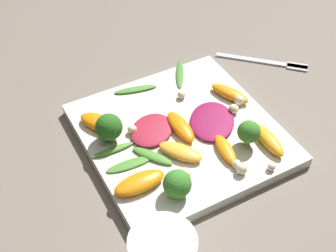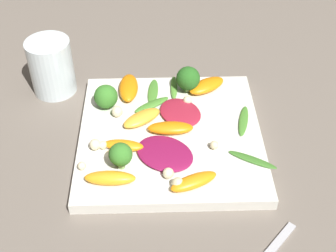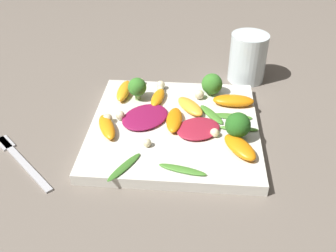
{
  "view_description": "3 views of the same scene",
  "coord_description": "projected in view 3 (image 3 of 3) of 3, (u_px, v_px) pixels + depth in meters",
  "views": [
    {
      "loc": [
        -0.45,
        0.27,
        0.55
      ],
      "look_at": [
        0.0,
        0.02,
        0.03
      ],
      "focal_mm": 50.0,
      "sensor_mm": 36.0,
      "label": 1
    },
    {
      "loc": [
        -0.02,
        -0.55,
        0.54
      ],
      "look_at": [
        -0.0,
        -0.0,
        0.03
      ],
      "focal_mm": 50.0,
      "sensor_mm": 36.0,
      "label": 2
    },
    {
      "loc": [
        0.57,
        0.03,
        0.42
      ],
      "look_at": [
        0.02,
        -0.01,
        0.03
      ],
      "focal_mm": 42.0,
      "sensor_mm": 36.0,
      "label": 3
    }
  ],
  "objects": [
    {
      "name": "macadamia_nut_0",
      "position": [
        120.0,
        115.0,
        0.7
      ],
      "size": [
        0.02,
        0.02,
        0.02
      ],
      "color": "beige",
      "rests_on": "plate"
    },
    {
      "name": "macadamia_nut_4",
      "position": [
        215.0,
        133.0,
        0.66
      ],
      "size": [
        0.02,
        0.02,
        0.02
      ],
      "color": "beige",
      "rests_on": "plate"
    },
    {
      "name": "macadamia_nut_7",
      "position": [
        161.0,
        85.0,
        0.79
      ],
      "size": [
        0.02,
        0.02,
        0.02
      ],
      "color": "beige",
      "rests_on": "plate"
    },
    {
      "name": "macadamia_nut_1",
      "position": [
        147.0,
        143.0,
        0.64
      ],
      "size": [
        0.01,
        0.01,
        0.01
      ],
      "color": "beige",
      "rests_on": "plate"
    },
    {
      "name": "radicchio_leaf_1",
      "position": [
        198.0,
        129.0,
        0.67
      ],
      "size": [
        0.1,
        0.1,
        0.01
      ],
      "color": "maroon",
      "rests_on": "plate"
    },
    {
      "name": "broccoli_floret_1",
      "position": [
        212.0,
        84.0,
        0.76
      ],
      "size": [
        0.04,
        0.04,
        0.04
      ],
      "color": "#84AD5B",
      "rests_on": "plate"
    },
    {
      "name": "macadamia_nut_3",
      "position": [
        108.0,
        119.0,
        0.69
      ],
      "size": [
        0.02,
        0.02,
        0.02
      ],
      "color": "beige",
      "rests_on": "plate"
    },
    {
      "name": "orange_segment_4",
      "position": [
        175.0,
        119.0,
        0.69
      ],
      "size": [
        0.07,
        0.03,
        0.02
      ],
      "color": "orange",
      "rests_on": "plate"
    },
    {
      "name": "broccoli_floret_0",
      "position": [
        137.0,
        87.0,
        0.75
      ],
      "size": [
        0.04,
        0.04,
        0.05
      ],
      "color": "#84AD5B",
      "rests_on": "plate"
    },
    {
      "name": "arugula_sprig_2",
      "position": [
        182.0,
        170.0,
        0.59
      ],
      "size": [
        0.03,
        0.08,
        0.01
      ],
      "color": "#47842D",
      "rests_on": "plate"
    },
    {
      "name": "macadamia_nut_6",
      "position": [
        141.0,
        81.0,
        0.8
      ],
      "size": [
        0.01,
        0.01,
        0.01
      ],
      "color": "beige",
      "rests_on": "plate"
    },
    {
      "name": "orange_segment_5",
      "position": [
        124.0,
        91.0,
        0.77
      ],
      "size": [
        0.08,
        0.03,
        0.02
      ],
      "color": "orange",
      "rests_on": "plate"
    },
    {
      "name": "orange_segment_2",
      "position": [
        240.0,
        147.0,
        0.63
      ],
      "size": [
        0.08,
        0.07,
        0.02
      ],
      "color": "orange",
      "rests_on": "plate"
    },
    {
      "name": "drinking_glass",
      "position": [
        248.0,
        58.0,
        0.84
      ],
      "size": [
        0.08,
        0.08,
        0.1
      ],
      "color": "silver",
      "rests_on": "ground_plane"
    },
    {
      "name": "macadamia_nut_2",
      "position": [
        160.0,
        89.0,
        0.78
      ],
      "size": [
        0.01,
        0.01,
        0.01
      ],
      "color": "beige",
      "rests_on": "plate"
    },
    {
      "name": "arugula_sprig_4",
      "position": [
        124.0,
        167.0,
        0.6
      ],
      "size": [
        0.07,
        0.05,
        0.0
      ],
      "color": "#3D7528",
      "rests_on": "plate"
    },
    {
      "name": "plate",
      "position": [
        174.0,
        128.0,
        0.7
      ],
      "size": [
        0.29,
        0.29,
        0.02
      ],
      "color": "silver",
      "rests_on": "ground_plane"
    },
    {
      "name": "arugula_sprig_0",
      "position": [
        211.0,
        114.0,
        0.71
      ],
      "size": [
        0.07,
        0.05,
        0.01
      ],
      "color": "#47842D",
      "rests_on": "plate"
    },
    {
      "name": "fork",
      "position": [
        17.0,
        156.0,
        0.65
      ],
      "size": [
        0.13,
        0.14,
        0.01
      ],
      "color": "#B2B2B7",
      "rests_on": "ground_plane"
    },
    {
      "name": "orange_segment_6",
      "position": [
        190.0,
        106.0,
        0.73
      ],
      "size": [
        0.07,
        0.06,
        0.02
      ],
      "color": "#FCAD33",
      "rests_on": "plate"
    },
    {
      "name": "macadamia_nut_5",
      "position": [
        199.0,
        94.0,
        0.76
      ],
      "size": [
        0.02,
        0.02,
        0.02
      ],
      "color": "beige",
      "rests_on": "plate"
    },
    {
      "name": "broccoli_floret_2",
      "position": [
        238.0,
        125.0,
        0.64
      ],
      "size": [
        0.04,
        0.04,
        0.05
      ],
      "color": "#7A9E51",
      "rests_on": "plate"
    },
    {
      "name": "radicchio_leaf_0",
      "position": [
        145.0,
        117.0,
        0.7
      ],
      "size": [
        0.12,
        0.11,
        0.01
      ],
      "color": "maroon",
      "rests_on": "plate"
    },
    {
      "name": "orange_segment_3",
      "position": [
        158.0,
        97.0,
        0.75
      ],
      "size": [
        0.07,
        0.03,
        0.01
      ],
      "color": "orange",
      "rests_on": "plate"
    },
    {
      "name": "orange_segment_0",
      "position": [
        107.0,
        127.0,
        0.67
      ],
      "size": [
        0.08,
        0.05,
        0.02
      ],
      "color": "orange",
      "rests_on": "plate"
    },
    {
      "name": "orange_segment_1",
      "position": [
        233.0,
        101.0,
        0.74
      ],
      "size": [
        0.03,
        0.08,
        0.02
      ],
      "color": "orange",
      "rests_on": "plate"
    },
    {
      "name": "arugula_sprig_1",
      "position": [
        232.0,
        116.0,
        0.71
      ],
      "size": [
        0.02,
        0.07,
        0.0
      ],
      "color": "#47842D",
      "rests_on": "plate"
    },
    {
      "name": "arugula_sprig_3",
      "position": [
        239.0,
        129.0,
        0.68
      ],
      "size": [
        0.01,
        0.07,
        0.01
      ],
      "color": "#518E33",
      "rests_on": "plate"
    },
    {
      "name": "ground_plane",
      "position": [
        174.0,
        132.0,
        0.71
      ],
      "size": [
        2.4,
        2.4,
        0.0
      ],
      "primitive_type": "plane",
      "color": "#6B6056"
    }
  ]
}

